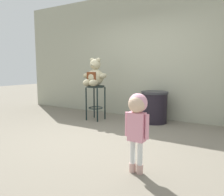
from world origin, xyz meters
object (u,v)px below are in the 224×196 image
bar_stool_with_teddy (96,95)px  trash_bin (154,107)px  teddy_bear (95,75)px  child_walking (137,116)px

bar_stool_with_teddy → trash_bin: bar_stool_with_teddy is taller
teddy_bear → trash_bin: bearing=20.7°
bar_stool_with_teddy → child_walking: child_walking is taller
bar_stool_with_teddy → teddy_bear: bearing=-90.0°
teddy_bear → bar_stool_with_teddy: bearing=90.0°
bar_stool_with_teddy → child_walking: size_ratio=0.87×
bar_stool_with_teddy → teddy_bear: (-0.00, -0.03, 0.46)m
teddy_bear → trash_bin: 1.52m
teddy_bear → child_walking: bearing=-44.6°
child_walking → trash_bin: bearing=-41.9°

